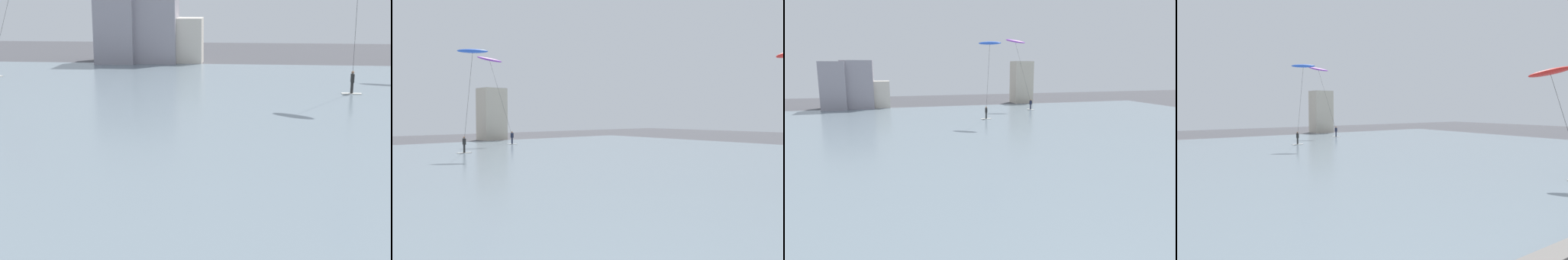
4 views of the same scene
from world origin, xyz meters
TOP-DOWN VIEW (x-y plane):
  - water_bay at (0.00, 30.26)m, footprint 84.00×52.00m
  - kitesurfer_purple at (14.86, 49.50)m, footprint 4.24×3.50m
  - kitesurfer_red at (12.20, 10.80)m, footprint 3.18×3.07m
  - kitesurfer_blue at (6.61, 37.54)m, footprint 2.78×4.75m

SIDE VIEW (x-z plane):
  - water_bay at x=0.00m, z-range 0.00..0.10m
  - kitesurfer_red at x=12.20m, z-range 2.56..10.06m
  - kitesurfer_blue at x=6.61m, z-range 3.64..13.32m
  - kitesurfer_purple at x=14.86m, z-range 4.18..15.45m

